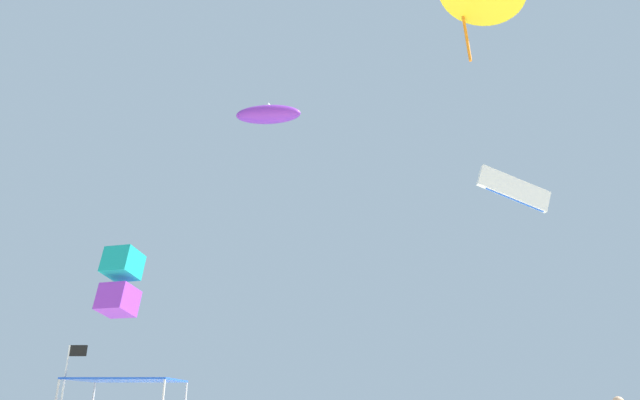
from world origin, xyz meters
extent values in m
cube|color=blue|center=(-6.04, 3.87, 2.48)|extent=(3.39, 2.85, 0.06)
cube|color=black|center=(-7.34, 2.73, 3.34)|extent=(0.55, 0.02, 0.35)
cube|color=teal|center=(-10.29, 13.01, 8.77)|extent=(2.02, 2.17, 1.68)
cube|color=purple|center=(-10.29, 13.01, 6.81)|extent=(2.02, 2.17, 1.68)
cube|color=white|center=(9.72, 9.31, 11.48)|extent=(3.75, 0.91, 2.27)
cube|color=blue|center=(9.72, 9.31, 10.98)|extent=(2.87, 0.60, 1.26)
ellipsoid|color=purple|center=(-3.62, 19.71, 21.57)|extent=(4.87, 1.91, 1.61)
cone|color=white|center=(-3.62, 19.71, 22.32)|extent=(0.74, 0.81, 0.61)
cylinder|color=orange|center=(7.39, 6.45, 18.41)|extent=(0.34, 0.23, 3.14)
camera|label=1|loc=(0.75, -15.26, 1.73)|focal=30.56mm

